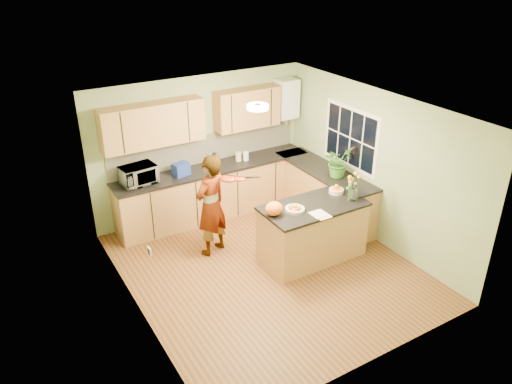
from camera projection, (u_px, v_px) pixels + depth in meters
floor at (268, 268)px, 7.64m from camera, size 4.50×4.50×0.00m
ceiling at (270, 110)px, 6.54m from camera, size 4.00×4.50×0.02m
wall_back at (201, 146)px, 8.82m from camera, size 4.00×0.02×2.50m
wall_front at (380, 275)px, 5.36m from camera, size 4.00×0.02×2.50m
wall_left at (132, 232)px, 6.17m from camera, size 0.02×4.50×2.50m
wall_right at (374, 166)px, 8.01m from camera, size 0.02×4.50×2.50m
back_counter at (215, 191)px, 8.98m from camera, size 3.64×0.62×0.94m
right_counter at (323, 194)px, 8.87m from camera, size 0.62×2.24×0.94m
splashback at (206, 148)px, 8.88m from camera, size 3.60×0.02×0.52m
upper_cabinets at (194, 117)px, 8.34m from camera, size 3.20×0.34×0.70m
boiler at (287, 99)px, 9.19m from camera, size 0.40×0.30×0.86m
window_right at (350, 138)px, 8.33m from camera, size 0.01×1.30×1.05m
light_switch at (149, 251)px, 5.69m from camera, size 0.02×0.09×0.09m
ceiling_lamp at (258, 107)px, 6.78m from camera, size 0.30×0.30×0.07m
peninsula_island at (312, 231)px, 7.72m from camera, size 1.61×0.82×0.92m
fruit_dish at (295, 208)px, 7.33m from camera, size 0.29×0.29×0.10m
orange_bowl at (336, 190)px, 7.86m from camera, size 0.23×0.23×0.13m
flower_vase at (354, 182)px, 7.51m from camera, size 0.25×0.25×0.47m
orange_bag at (274, 209)px, 7.19m from camera, size 0.34×0.32×0.20m
papers at (321, 214)px, 7.23m from camera, size 0.21×0.29×0.01m
violinist at (211, 206)px, 7.70m from camera, size 0.71×0.59×1.66m
violin at (228, 179)px, 7.40m from camera, size 0.67×0.58×0.17m
microwave at (138, 175)px, 8.08m from camera, size 0.60×0.45×0.31m
blue_box at (181, 169)px, 8.41m from camera, size 0.29×0.24×0.21m
kettle at (215, 160)px, 8.75m from camera, size 0.16×0.16×0.30m
jar_cream at (238, 157)px, 8.98m from camera, size 0.13×0.13×0.16m
jar_white at (246, 156)px, 9.01m from camera, size 0.13×0.13×0.16m
potted_plant at (338, 162)px, 8.30m from camera, size 0.56×0.52×0.53m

